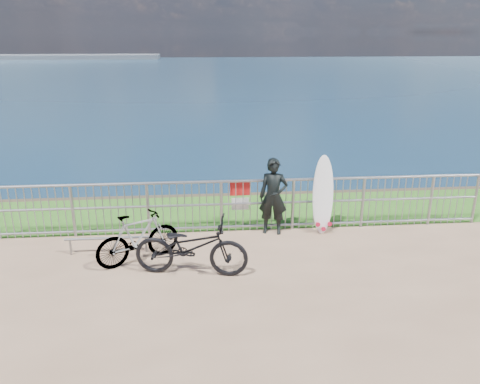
{
  "coord_description": "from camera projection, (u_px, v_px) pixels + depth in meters",
  "views": [
    {
      "loc": [
        -0.89,
        -7.44,
        3.97
      ],
      "look_at": [
        -0.15,
        1.2,
        1.0
      ],
      "focal_mm": 35.0,
      "sensor_mm": 36.0,
      "label": 1
    }
  ],
  "objects": [
    {
      "name": "bicycle_near",
      "position": [
        191.0,
        247.0,
        7.95
      ],
      "size": [
        2.04,
        1.01,
        1.02
      ],
      "primitive_type": "imported",
      "rotation": [
        0.0,
        0.0,
        1.4
      ],
      "color": "black",
      "rests_on": "ground"
    },
    {
      "name": "railing",
      "position": [
        246.0,
        205.0,
        9.7
      ],
      "size": [
        10.06,
        0.1,
        1.13
      ],
      "color": "gray",
      "rests_on": "ground"
    },
    {
      "name": "seascape",
      "position": [
        60.0,
        59.0,
        145.18
      ],
      "size": [
        260.0,
        260.0,
        5.0
      ],
      "color": "brown",
      "rests_on": "ground"
    },
    {
      "name": "surfer",
      "position": [
        273.0,
        197.0,
        9.53
      ],
      "size": [
        0.65,
        0.5,
        1.59
      ],
      "primitive_type": "imported",
      "rotation": [
        0.0,
        0.0,
        -0.23
      ],
      "color": "black",
      "rests_on": "ground"
    },
    {
      "name": "bicycle_far",
      "position": [
        138.0,
        238.0,
        8.39
      ],
      "size": [
        1.59,
        1.16,
        0.95
      ],
      "primitive_type": "imported",
      "rotation": [
        0.0,
        0.0,
        2.08
      ],
      "color": "black",
      "rests_on": "ground"
    },
    {
      "name": "grass_strip",
      "position": [
        241.0,
        211.0,
        10.92
      ],
      "size": [
        120.0,
        120.0,
        0.0
      ],
      "primitive_type": "plane",
      "color": "#2A661C",
      "rests_on": "ground"
    },
    {
      "name": "surfboard",
      "position": [
        323.0,
        198.0,
        9.62
      ],
      "size": [
        0.48,
        0.44,
        1.62
      ],
      "color": "white",
      "rests_on": "ground"
    },
    {
      "name": "bike_rack",
      "position": [
        108.0,
        240.0,
        8.77
      ],
      "size": [
        1.6,
        0.05,
        0.34
      ],
      "color": "gray",
      "rests_on": "ground"
    }
  ]
}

